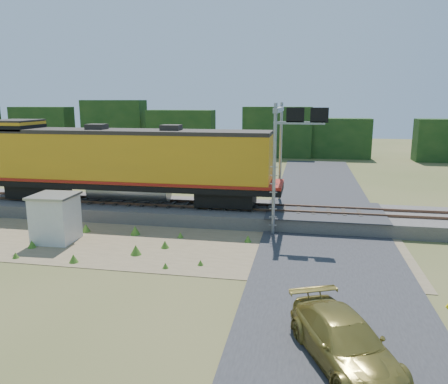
% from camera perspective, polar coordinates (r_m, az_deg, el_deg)
% --- Properties ---
extents(ground, '(140.00, 140.00, 0.00)m').
position_cam_1_polar(ground, '(22.62, -4.61, -7.39)').
color(ground, '#475123').
rests_on(ground, ground).
extents(ballast, '(70.00, 5.00, 0.80)m').
position_cam_1_polar(ballast, '(28.08, -1.41, -2.65)').
color(ballast, slate).
rests_on(ballast, ground).
extents(rails, '(70.00, 1.54, 0.16)m').
position_cam_1_polar(rails, '(27.97, -1.41, -1.70)').
color(rails, brown).
rests_on(rails, ballast).
extents(dirt_shoulder, '(26.00, 8.00, 0.03)m').
position_cam_1_polar(dirt_shoulder, '(23.65, -9.00, -6.59)').
color(dirt_shoulder, '#8C7754').
rests_on(dirt_shoulder, ground).
extents(road, '(7.00, 66.00, 0.86)m').
position_cam_1_polar(road, '(22.59, 13.46, -7.48)').
color(road, '#38383A').
rests_on(road, ground).
extents(tree_line_north, '(130.00, 3.00, 6.50)m').
position_cam_1_polar(tree_line_north, '(59.02, 5.15, 7.60)').
color(tree_line_north, '#153413').
rests_on(tree_line_north, ground).
extents(weed_clumps, '(15.00, 6.20, 0.56)m').
position_cam_1_polar(weed_clumps, '(23.83, -12.75, -6.63)').
color(weed_clumps, '#477722').
rests_on(weed_clumps, ground).
extents(locomotive, '(20.19, 3.08, 5.21)m').
position_cam_1_polar(locomotive, '(29.31, -13.03, 3.90)').
color(locomotive, black).
rests_on(locomotive, rails).
extents(shed, '(2.26, 2.26, 2.58)m').
position_cam_1_polar(shed, '(24.97, -21.15, -3.17)').
color(shed, silver).
rests_on(shed, ground).
extents(signal_gantry, '(2.90, 6.20, 7.32)m').
position_cam_1_polar(signal_gantry, '(26.01, 7.86, 7.42)').
color(signal_gantry, gray).
rests_on(signal_gantry, ground).
extents(car, '(3.65, 5.14, 1.38)m').
position_cam_1_polar(car, '(13.66, 15.43, -18.26)').
color(car, olive).
rests_on(car, ground).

